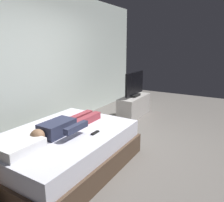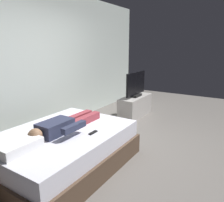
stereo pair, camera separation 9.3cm
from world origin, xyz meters
name	(u,v)px [view 1 (the left image)]	position (x,y,z in m)	size (l,w,h in m)	color
ground_plane	(124,153)	(0.00, 0.00, 0.00)	(10.00, 10.00, 0.00)	slate
back_wall	(53,61)	(0.40, 1.90, 1.40)	(6.40, 0.10, 2.80)	silver
bed	(64,150)	(-0.79, 0.56, 0.26)	(2.00, 1.47, 0.54)	brown
pillow	(20,147)	(-1.47, 0.56, 0.60)	(0.48, 0.34, 0.12)	white
person	(65,126)	(-0.76, 0.54, 0.62)	(1.26, 0.46, 0.18)	#2D334C
remote	(95,133)	(-0.61, 0.14, 0.55)	(0.15, 0.04, 0.02)	black
tv_stand	(134,106)	(1.86, 0.71, 0.25)	(1.10, 0.40, 0.50)	#B7B2AD
tv	(134,85)	(1.86, 0.71, 0.78)	(0.88, 0.20, 0.59)	black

